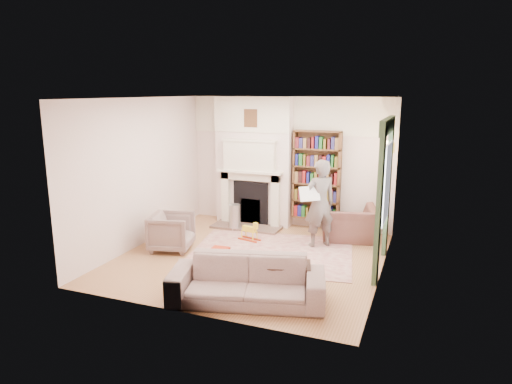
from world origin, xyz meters
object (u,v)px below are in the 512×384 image
at_px(armchair_reading, 348,223).
at_px(armchair_left, 172,232).
at_px(bookcase, 317,175).
at_px(rocking_horse, 249,231).
at_px(coffee_table, 286,278).
at_px(sofa, 247,281).
at_px(man_reading, 320,204).
at_px(paraffin_heater, 235,217).

xyz_separation_m(armchair_reading, armchair_left, (-2.97, -1.77, 0.00)).
height_order(bookcase, rocking_horse, bookcase).
bearing_deg(coffee_table, sofa, -147.34).
bearing_deg(rocking_horse, sofa, -55.27).
distance_m(sofa, man_reading, 2.75).
distance_m(armchair_left, coffee_table, 2.76).
relative_size(armchair_reading, rocking_horse, 2.34).
height_order(armchair_reading, rocking_horse, armchair_reading).
distance_m(bookcase, paraffin_heater, 1.95).
bearing_deg(man_reading, paraffin_heater, -50.50).
distance_m(paraffin_heater, rocking_horse, 0.82).
bearing_deg(armchair_reading, man_reading, 39.00).
relative_size(sofa, man_reading, 1.29).
height_order(bookcase, man_reading, bookcase).
height_order(armchair_left, paraffin_heater, armchair_left).
distance_m(man_reading, coffee_table, 2.28).
xyz_separation_m(man_reading, coffee_table, (0.04, -2.19, -0.62)).
bearing_deg(bookcase, paraffin_heater, -156.90).
relative_size(armchair_left, sofa, 0.35).
bearing_deg(coffee_table, armchair_reading, 66.14).
bearing_deg(sofa, armchair_reading, 60.99).
distance_m(armchair_reading, armchair_left, 3.46).
distance_m(bookcase, armchair_reading, 1.25).
bearing_deg(sofa, paraffin_heater, 102.01).
xyz_separation_m(armchair_reading, sofa, (-0.84, -3.27, -0.03)).
bearing_deg(bookcase, sofa, -90.88).
xyz_separation_m(armchair_left, paraffin_heater, (0.59, 1.58, -0.07)).
relative_size(bookcase, sofa, 0.85).
relative_size(bookcase, armchair_reading, 1.76).
xyz_separation_m(paraffin_heater, rocking_horse, (0.57, -0.58, -0.08)).
bearing_deg(paraffin_heater, coffee_table, -52.87).
height_order(sofa, coffee_table, sofa).
bearing_deg(bookcase, man_reading, -72.84).
bearing_deg(coffee_table, rocking_horse, 109.33).
bearing_deg(coffee_table, bookcase, 81.06).
xyz_separation_m(armchair_reading, man_reading, (-0.45, -0.60, 0.50)).
xyz_separation_m(bookcase, sofa, (-0.06, -3.76, -0.86)).
xyz_separation_m(armchair_left, sofa, (2.13, -1.50, -0.03)).
xyz_separation_m(armchair_reading, coffee_table, (-0.41, -2.79, -0.12)).
distance_m(armchair_left, rocking_horse, 1.54).
relative_size(man_reading, rocking_horse, 3.75).
distance_m(bookcase, armchair_left, 3.25).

